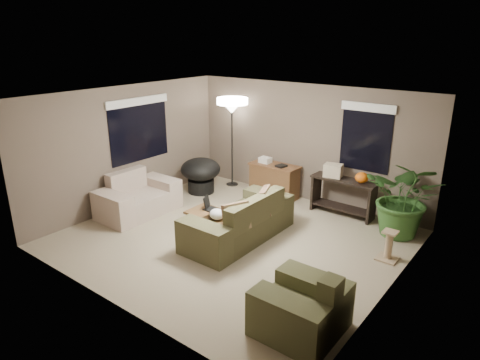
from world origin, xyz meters
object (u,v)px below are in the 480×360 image
Objects in this scene: main_sofa at (241,223)px; houseplant at (405,207)px; coffee_table at (214,217)px; desk at (274,181)px; armchair at (302,309)px; cat_scratching_post at (388,247)px; console_table at (343,194)px; floor_lamp at (232,119)px; loveseat at (138,199)px; papasan_chair at (201,173)px.

houseplant reaches higher than main_sofa.
houseplant is (2.69, 2.05, 0.21)m from coffee_table.
houseplant reaches higher than desk.
armchair is 2.00× the size of cat_scratching_post.
main_sofa is at bearing -72.29° from desk.
main_sofa is 2.20× the size of armchair.
desk is 2.20× the size of cat_scratching_post.
houseplant reaches higher than console_table.
armchair is at bearing -92.08° from houseplant.
cat_scratching_post is (1.37, -1.24, -0.22)m from console_table.
floor_lamp reaches higher than main_sofa.
floor_lamp is (-1.24, 0.06, 1.22)m from desk.
console_table is 1.86m from cat_scratching_post.
loveseat reaches higher than cat_scratching_post.
desk is (-0.20, 2.26, 0.02)m from coffee_table.
console_table is 1.29m from houseplant.
papasan_chair is 0.53× the size of floor_lamp.
coffee_table is at bearing -58.18° from floor_lamp.
armchair is 2.89m from coffee_table.
loveseat is 5.09m from houseplant.
loveseat is (-2.35, -0.36, 0.00)m from main_sofa.
console_table is (1.62, 0.01, 0.06)m from desk.
console_table is 2.60× the size of cat_scratching_post.
armchair reaches higher than cat_scratching_post.
papasan_chair reaches higher than cat_scratching_post.
floor_lamp reaches higher than papasan_chair.
papasan_chair is at bearing -172.86° from houseplant.
cat_scratching_post is (4.24, -1.29, -1.38)m from floor_lamp.
desk is 1.63m from console_table.
floor_lamp is at bearing 73.10° from papasan_chair.
desk is 3.24m from cat_scratching_post.
desk is at bearing 175.71° from houseplant.
houseplant reaches higher than loveseat.
console_table is at bearing 57.99° from coffee_table.
papasan_chair is at bearing 148.65° from main_sofa.
cat_scratching_post is (0.23, 2.37, -0.08)m from armchair.
armchair reaches higher than console_table.
floor_lamp is 4.27m from houseplant.
armchair is 5.58m from floor_lamp.
main_sofa reaches higher than papasan_chair.
loveseat reaches higher than coffee_table.
desk is 2.90m from houseplant.
floor_lamp is at bearing 176.11° from houseplant.
desk is 0.85× the size of console_table.
main_sofa reaches higher than desk.
main_sofa is at bearing 144.22° from armchair.
main_sofa is at bearing 21.28° from coffee_table.
coffee_table is 2.26m from papasan_chair.
cat_scratching_post is at bearing 14.61° from loveseat.
papasan_chair is at bearing -152.86° from desk.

